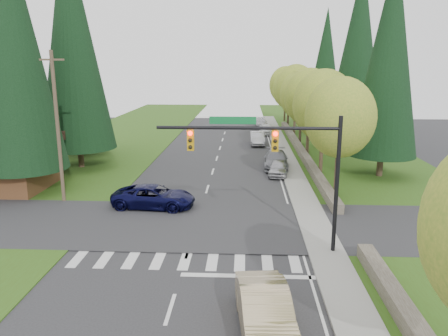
# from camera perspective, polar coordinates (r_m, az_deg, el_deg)

# --- Properties ---
(ground) EXTENTS (120.00, 120.00, 0.00)m
(ground) POSITION_cam_1_polar(r_m,az_deg,el_deg) (18.49, -6.50, -16.22)
(ground) COLOR #28282B
(ground) RESTS_ON ground
(grass_east) EXTENTS (14.00, 110.00, 0.06)m
(grass_east) POSITION_cam_1_polar(r_m,az_deg,el_deg) (38.36, 18.16, -0.98)
(grass_east) COLOR #325115
(grass_east) RESTS_ON ground
(grass_west) EXTENTS (14.00, 110.00, 0.06)m
(grass_west) POSITION_cam_1_polar(r_m,az_deg,el_deg) (40.20, -20.40, -0.52)
(grass_west) COLOR #325115
(grass_west) RESTS_ON ground
(cross_street) EXTENTS (120.00, 8.00, 0.10)m
(cross_street) POSITION_cam_1_polar(r_m,az_deg,el_deg) (25.68, -3.64, -7.41)
(cross_street) COLOR #28282B
(cross_street) RESTS_ON ground
(sidewalk_east) EXTENTS (1.80, 80.00, 0.13)m
(sidewalk_east) POSITION_cam_1_polar(r_m,az_deg,el_deg) (39.13, 8.76, -0.13)
(sidewalk_east) COLOR gray
(sidewalk_east) RESTS_ON ground
(curb_east) EXTENTS (0.20, 80.00, 0.13)m
(curb_east) POSITION_cam_1_polar(r_m,az_deg,el_deg) (39.05, 7.52, -0.12)
(curb_east) COLOR gray
(curb_east) RESTS_ON ground
(stone_wall_north) EXTENTS (0.70, 40.00, 0.70)m
(stone_wall_north) POSITION_cam_1_polar(r_m,az_deg,el_deg) (47.03, 9.86, 2.46)
(stone_wall_north) COLOR #4C4438
(stone_wall_north) RESTS_ON ground
(traffic_signal) EXTENTS (8.70, 0.37, 6.80)m
(traffic_signal) POSITION_cam_1_polar(r_m,az_deg,el_deg) (20.82, 7.11, 1.86)
(traffic_signal) COLOR black
(traffic_signal) RESTS_ON ground
(brown_building) EXTENTS (8.40, 8.40, 5.40)m
(brown_building) POSITION_cam_1_polar(r_m,az_deg,el_deg) (36.10, -26.79, 2.43)
(brown_building) COLOR #4C2D19
(brown_building) RESTS_ON ground
(utility_pole) EXTENTS (1.60, 0.24, 10.00)m
(utility_pole) POSITION_cam_1_polar(r_m,az_deg,el_deg) (30.69, -20.91, 5.09)
(utility_pole) COLOR #473828
(utility_pole) RESTS_ON ground
(decid_tree_0) EXTENTS (4.80, 4.80, 8.37)m
(decid_tree_0) POSITION_cam_1_polar(r_m,az_deg,el_deg) (30.73, 14.92, 6.38)
(decid_tree_0) COLOR #38281C
(decid_tree_0) RESTS_ON ground
(decid_tree_1) EXTENTS (5.20, 5.20, 8.80)m
(decid_tree_1) POSITION_cam_1_polar(r_m,az_deg,el_deg) (37.56, 12.90, 8.00)
(decid_tree_1) COLOR #38281C
(decid_tree_1) RESTS_ON ground
(decid_tree_2) EXTENTS (5.00, 5.00, 8.82)m
(decid_tree_2) POSITION_cam_1_polar(r_m,az_deg,el_deg) (44.41, 11.11, 9.03)
(decid_tree_2) COLOR #38281C
(decid_tree_2) RESTS_ON ground
(decid_tree_3) EXTENTS (5.00, 5.00, 8.55)m
(decid_tree_3) POSITION_cam_1_polar(r_m,az_deg,el_deg) (51.36, 10.10, 9.34)
(decid_tree_3) COLOR #38281C
(decid_tree_3) RESTS_ON ground
(decid_tree_4) EXTENTS (5.40, 5.40, 9.18)m
(decid_tree_4) POSITION_cam_1_polar(r_m,az_deg,el_deg) (58.29, 9.36, 10.22)
(decid_tree_4) COLOR #38281C
(decid_tree_4) RESTS_ON ground
(decid_tree_5) EXTENTS (4.80, 4.80, 8.30)m
(decid_tree_5) POSITION_cam_1_polar(r_m,az_deg,el_deg) (65.25, 8.48, 10.10)
(decid_tree_5) COLOR #38281C
(decid_tree_5) RESTS_ON ground
(decid_tree_6) EXTENTS (5.20, 5.20, 8.86)m
(decid_tree_6) POSITION_cam_1_polar(r_m,az_deg,el_deg) (72.20, 8.03, 10.68)
(decid_tree_6) COLOR #38281C
(decid_tree_6) RESTS_ON ground
(conifer_w_a) EXTENTS (6.12, 6.12, 19.80)m
(conifer_w_a) POSITION_cam_1_polar(r_m,az_deg,el_deg) (33.81, -25.98, 14.95)
(conifer_w_a) COLOR #38281C
(conifer_w_a) RESTS_ON ground
(conifer_w_b) EXTENTS (5.44, 5.44, 17.80)m
(conifer_w_b) POSITION_cam_1_polar(r_m,az_deg,el_deg) (38.72, -26.97, 12.99)
(conifer_w_b) COLOR #38281C
(conifer_w_b) RESTS_ON ground
(conifer_w_c) EXTENTS (6.46, 6.46, 20.80)m
(conifer_w_c) POSITION_cam_1_polar(r_m,az_deg,el_deg) (40.69, -19.26, 15.75)
(conifer_w_c) COLOR #38281C
(conifer_w_c) RESTS_ON ground
(conifer_w_e) EXTENTS (5.78, 5.78, 18.80)m
(conifer_w_e) POSITION_cam_1_polar(r_m,az_deg,el_deg) (46.96, -18.73, 14.15)
(conifer_w_e) COLOR #38281C
(conifer_w_e) RESTS_ON ground
(conifer_e_a) EXTENTS (5.44, 5.44, 17.80)m
(conifer_e_a) POSITION_cam_1_polar(r_m,az_deg,el_deg) (37.56, 20.78, 13.59)
(conifer_e_a) COLOR #38281C
(conifer_e_a) RESTS_ON ground
(conifer_e_b) EXTENTS (6.12, 6.12, 19.80)m
(conifer_e_b) POSITION_cam_1_polar(r_m,az_deg,el_deg) (51.35, 17.14, 14.70)
(conifer_e_b) COLOR #38281C
(conifer_e_b) RESTS_ON ground
(conifer_e_c) EXTENTS (5.10, 5.10, 16.80)m
(conifer_e_c) POSITION_cam_1_polar(r_m,az_deg,el_deg) (64.82, 13.12, 13.21)
(conifer_e_c) COLOR #38281C
(conifer_e_c) RESTS_ON ground
(sedan_champagne) EXTENTS (2.21, 5.06, 1.62)m
(sedan_champagne) POSITION_cam_1_polar(r_m,az_deg,el_deg) (15.87, 5.37, -18.19)
(sedan_champagne) COLOR #CCB488
(sedan_champagne) RESTS_ON ground
(suv_navy) EXTENTS (5.50, 2.88, 1.48)m
(suv_navy) POSITION_cam_1_polar(r_m,az_deg,el_deg) (28.72, -9.14, -3.72)
(suv_navy) COLOR black
(suv_navy) RESTS_ON ground
(parked_car_a) EXTENTS (1.93, 3.94, 1.29)m
(parked_car_a) POSITION_cam_1_polar(r_m,az_deg,el_deg) (36.88, 7.10, 0.02)
(parked_car_a) COLOR #AAAAAE
(parked_car_a) RESTS_ON ground
(parked_car_b) EXTENTS (2.38, 5.28, 1.50)m
(parked_car_b) POSITION_cam_1_polar(r_m,az_deg,el_deg) (39.52, 6.82, 1.09)
(parked_car_b) COLOR slate
(parked_car_b) RESTS_ON ground
(parked_car_c) EXTENTS (1.67, 4.54, 1.48)m
(parked_car_c) POSITION_cam_1_polar(r_m,az_deg,el_deg) (50.87, 4.37, 3.88)
(parked_car_c) COLOR #AEAEB3
(parked_car_c) RESTS_ON ground
(parked_car_d) EXTENTS (2.01, 4.23, 1.40)m
(parked_car_d) POSITION_cam_1_polar(r_m,az_deg,el_deg) (58.55, 5.55, 5.07)
(parked_car_d) COLOR white
(parked_car_d) RESTS_ON ground
(parked_car_e) EXTENTS (1.98, 4.41, 1.25)m
(parked_car_e) POSITION_cam_1_polar(r_m,az_deg,el_deg) (65.90, 4.86, 5.94)
(parked_car_e) COLOR #B3B3B8
(parked_car_e) RESTS_ON ground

